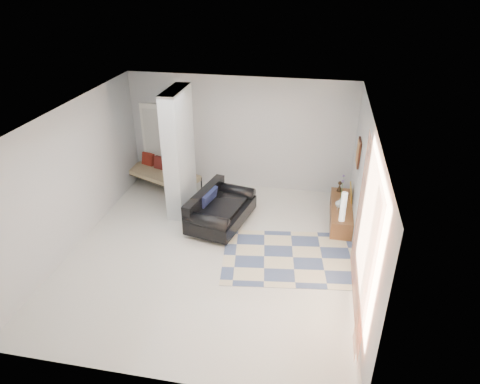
# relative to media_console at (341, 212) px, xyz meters

# --- Properties ---
(floor) EXTENTS (6.00, 6.00, 0.00)m
(floor) POSITION_rel_media_console_xyz_m (-2.52, -1.70, -0.21)
(floor) COLOR silver
(floor) RESTS_ON ground
(ceiling) EXTENTS (6.00, 6.00, 0.00)m
(ceiling) POSITION_rel_media_console_xyz_m (-2.52, -1.70, 2.59)
(ceiling) COLOR white
(ceiling) RESTS_ON wall_back
(wall_back) EXTENTS (6.00, 0.00, 6.00)m
(wall_back) POSITION_rel_media_console_xyz_m (-2.52, 1.30, 1.19)
(wall_back) COLOR #BBBDC0
(wall_back) RESTS_ON ground
(wall_front) EXTENTS (6.00, 0.00, 6.00)m
(wall_front) POSITION_rel_media_console_xyz_m (-2.52, -4.70, 1.19)
(wall_front) COLOR #BBBDC0
(wall_front) RESTS_ON ground
(wall_left) EXTENTS (0.00, 6.00, 6.00)m
(wall_left) POSITION_rel_media_console_xyz_m (-5.27, -1.70, 1.19)
(wall_left) COLOR #BBBDC0
(wall_left) RESTS_ON ground
(wall_right) EXTENTS (0.00, 6.00, 6.00)m
(wall_right) POSITION_rel_media_console_xyz_m (0.23, -1.70, 1.19)
(wall_right) COLOR #BBBDC0
(wall_right) RESTS_ON ground
(partition_column) EXTENTS (0.35, 1.20, 2.80)m
(partition_column) POSITION_rel_media_console_xyz_m (-3.62, -0.10, 1.19)
(partition_column) COLOR #BABFC2
(partition_column) RESTS_ON floor
(hallway_door) EXTENTS (0.85, 0.06, 2.04)m
(hallway_door) POSITION_rel_media_console_xyz_m (-4.62, 1.26, 0.81)
(hallway_door) COLOR white
(hallway_door) RESTS_ON floor
(curtain) EXTENTS (0.00, 2.55, 2.55)m
(curtain) POSITION_rel_media_console_xyz_m (0.15, -2.85, 1.24)
(curtain) COLOR #FF7843
(curtain) RESTS_ON wall_right
(wall_art) EXTENTS (0.04, 0.45, 0.55)m
(wall_art) POSITION_rel_media_console_xyz_m (0.20, -0.00, 1.44)
(wall_art) COLOR #3E1C10
(wall_art) RESTS_ON wall_right
(media_console) EXTENTS (0.45, 1.64, 0.80)m
(media_console) POSITION_rel_media_console_xyz_m (0.00, 0.00, 0.00)
(media_console) COLOR brown
(media_console) RESTS_ON floor
(loveseat) EXTENTS (1.32, 1.87, 0.76)m
(loveseat) POSITION_rel_media_console_xyz_m (-2.63, -0.63, 0.15)
(loveseat) COLOR silver
(loveseat) RESTS_ON floor
(daybed) EXTENTS (2.09, 1.52, 0.77)m
(daybed) POSITION_rel_media_console_xyz_m (-4.43, 0.79, 0.21)
(daybed) COLOR black
(daybed) RESTS_ON floor
(area_rug) EXTENTS (2.93, 2.16, 0.01)m
(area_rug) POSITION_rel_media_console_xyz_m (-0.92, -1.58, -0.20)
(area_rug) COLOR beige
(area_rug) RESTS_ON floor
(cylinder_lamp) EXTENTS (0.12, 0.12, 0.64)m
(cylinder_lamp) POSITION_rel_media_console_xyz_m (-0.02, -0.66, 0.52)
(cylinder_lamp) COLOR beige
(cylinder_lamp) RESTS_ON media_console
(bronze_figurine) EXTENTS (0.14, 0.14, 0.25)m
(bronze_figurine) POSITION_rel_media_console_xyz_m (-0.05, 0.65, 0.32)
(bronze_figurine) COLOR black
(bronze_figurine) RESTS_ON media_console
(vase) EXTENTS (0.23, 0.23, 0.21)m
(vase) POSITION_rel_media_console_xyz_m (-0.05, -0.11, 0.30)
(vase) COLOR silver
(vase) RESTS_ON media_console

